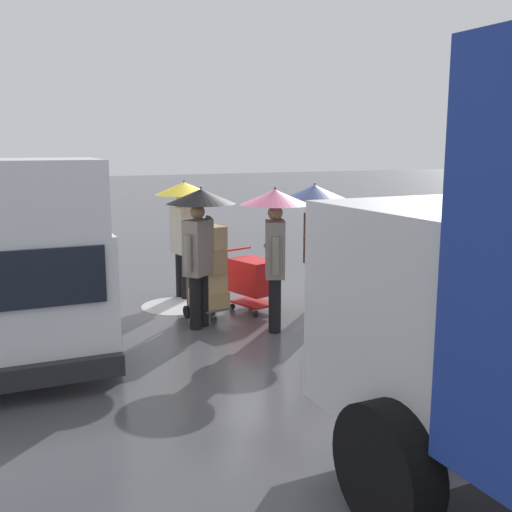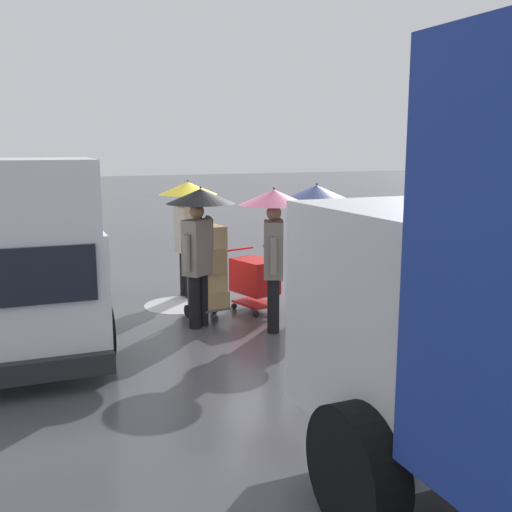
{
  "view_description": "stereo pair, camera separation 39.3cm",
  "coord_description": "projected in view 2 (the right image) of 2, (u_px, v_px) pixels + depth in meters",
  "views": [
    {
      "loc": [
        4.73,
        9.65,
        2.76
      ],
      "look_at": [
        0.73,
        1.31,
        1.05
      ],
      "focal_mm": 42.39,
      "sensor_mm": 36.0,
      "label": 1
    },
    {
      "loc": [
        4.37,
        9.81,
        2.76
      ],
      "look_at": [
        0.73,
        1.31,
        1.05
      ],
      "focal_mm": 42.39,
      "sensor_mm": 36.0,
      "label": 2
    }
  ],
  "objects": [
    {
      "name": "slush_patch_under_van",
      "position": [
        42.0,
        297.0,
        11.06
      ],
      "size": [
        1.23,
        1.23,
        0.01
      ],
      "primitive_type": "cylinder",
      "color": "#ADAFB5",
      "rests_on": "ground"
    },
    {
      "name": "ground_plane",
      "position": [
        264.0,
        298.0,
        11.06
      ],
      "size": [
        90.0,
        90.0,
        0.0
      ],
      "primitive_type": "plane",
      "color": "#4C4C51"
    },
    {
      "name": "shopping_cart_vendor",
      "position": [
        255.0,
        278.0,
        10.08
      ],
      "size": [
        0.74,
        0.93,
        1.02
      ],
      "color": "red",
      "rests_on": "ground"
    },
    {
      "name": "pedestrian_white_side",
      "position": [
        319.0,
        218.0,
        9.89
      ],
      "size": [
        1.04,
        1.04,
        2.15
      ],
      "color": "black",
      "rests_on": "ground"
    },
    {
      "name": "pedestrian_far_side",
      "position": [
        199.0,
        224.0,
        9.07
      ],
      "size": [
        1.04,
        1.04,
        2.15
      ],
      "color": "black",
      "rests_on": "ground"
    },
    {
      "name": "pedestrian_black_side",
      "position": [
        187.0,
        211.0,
        10.81
      ],
      "size": [
        1.04,
        1.04,
        2.15
      ],
      "color": "black",
      "rests_on": "ground"
    },
    {
      "name": "slush_patch_mid_street",
      "position": [
        9.0,
        327.0,
        9.26
      ],
      "size": [
        1.98,
        1.98,
        0.01
      ],
      "primitive_type": "cylinder",
      "color": "silver",
      "rests_on": "ground"
    },
    {
      "name": "cargo_van_parked_right",
      "position": [
        18.0,
        257.0,
        8.58
      ],
      "size": [
        2.33,
        5.4,
        2.6
      ],
      "color": "white",
      "rests_on": "ground"
    },
    {
      "name": "hand_dolly_boxes",
      "position": [
        209.0,
        269.0,
        9.54
      ],
      "size": [
        0.6,
        0.76,
        1.52
      ],
      "color": "#515156",
      "rests_on": "ground"
    },
    {
      "name": "slush_patch_near_cluster",
      "position": [
        180.0,
        305.0,
        10.56
      ],
      "size": [
        1.23,
        1.23,
        0.01
      ],
      "primitive_type": "cylinder",
      "color": "silver",
      "rests_on": "ground"
    },
    {
      "name": "pedestrian_pink_side",
      "position": [
        274.0,
        226.0,
        8.88
      ],
      "size": [
        1.04,
        1.04,
        2.15
      ],
      "color": "black",
      "rests_on": "ground"
    }
  ]
}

